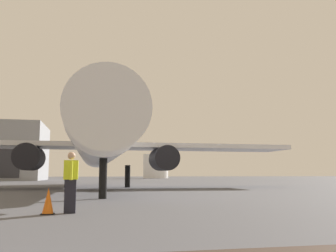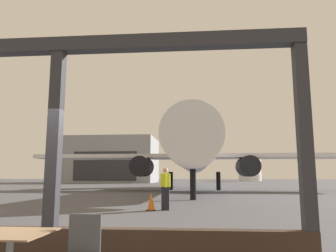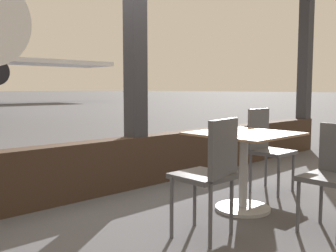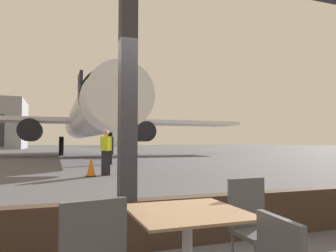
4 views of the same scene
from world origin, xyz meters
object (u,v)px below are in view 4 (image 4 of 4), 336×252
Objects in this scene: traffic_cone at (91,167)px; airplane at (90,117)px; ground_crew_worker at (106,152)px; fuel_storage_tank at (120,137)px; dining_table at (187,248)px; cafe_chair_window_right at (253,221)px.

airplane is at bearing 84.61° from traffic_cone.
airplane reaches higher than ground_crew_worker.
airplane is 17.66m from ground_crew_worker.
dining_table is at bearing -100.69° from fuel_storage_tank.
dining_table is at bearing -94.97° from ground_crew_worker.
fuel_storage_tank reaches higher than traffic_cone.
dining_table is 0.14× the size of fuel_storage_tank.
cafe_chair_window_right is 9.76m from ground_crew_worker.
dining_table is 10.06m from ground_crew_worker.
traffic_cone is (-0.58, -0.18, -0.55)m from ground_crew_worker.
cafe_chair_window_right is at bearing -87.14° from traffic_cone.
airplane is 42.17× the size of traffic_cone.
fuel_storage_tank is (16.31, 81.01, 2.10)m from ground_crew_worker.
fuel_storage_tank reaches higher than cafe_chair_window_right.
dining_table is 9.84m from traffic_cone.
cafe_chair_window_right is (0.77, 0.26, 0.08)m from dining_table.
cafe_chair_window_right is 92.27m from fuel_storage_tank.
airplane is 17.97m from traffic_cone.
cafe_chair_window_right is 0.53× the size of ground_crew_worker.
dining_table is 92.67m from fuel_storage_tank.
traffic_cone is at bearing 88.28° from dining_table.
airplane reaches higher than fuel_storage_tank.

